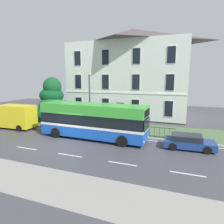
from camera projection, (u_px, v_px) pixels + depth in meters
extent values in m
cube|color=#414148|center=(61.00, 145.00, 16.55)|extent=(60.00, 56.00, 0.06)
cube|color=silver|center=(82.00, 133.00, 19.91)|extent=(54.00, 0.14, 0.01)
cube|color=silver|center=(27.00, 148.00, 15.58)|extent=(2.00, 0.12, 0.01)
cube|color=silver|center=(70.00, 155.00, 14.20)|extent=(2.00, 0.12, 0.01)
cube|color=silver|center=(122.00, 164.00, 12.81)|extent=(2.00, 0.12, 0.01)
cube|color=silver|center=(188.00, 174.00, 11.43)|extent=(2.00, 0.12, 0.01)
cube|color=#9E9E99|center=(85.00, 131.00, 20.34)|extent=(57.00, 0.24, 0.12)
cube|color=#4B6641|center=(95.00, 126.00, 22.74)|extent=(57.00, 4.98, 0.12)
cube|color=gray|center=(6.00, 174.00, 11.48)|extent=(57.00, 3.00, 0.01)
cube|color=silver|center=(131.00, 80.00, 30.21)|extent=(16.47, 10.98, 10.26)
pyramid|color=#4E4244|center=(132.00, 37.00, 29.11)|extent=(16.80, 11.20, 2.31)
cube|color=white|center=(120.00, 93.00, 25.40)|extent=(16.47, 0.06, 0.20)
cube|color=#2D333D|center=(120.00, 111.00, 25.81)|extent=(1.10, 0.06, 2.20)
cube|color=white|center=(79.00, 104.00, 27.84)|extent=(1.05, 0.04, 1.98)
cube|color=black|center=(79.00, 104.00, 27.82)|extent=(0.95, 0.03, 1.88)
cube|color=white|center=(106.00, 105.00, 26.41)|extent=(1.05, 0.04, 1.98)
cube|color=black|center=(106.00, 105.00, 26.40)|extent=(0.95, 0.03, 1.88)
cube|color=white|center=(135.00, 107.00, 24.99)|extent=(1.05, 0.04, 1.98)
cube|color=black|center=(135.00, 107.00, 24.97)|extent=(0.95, 0.03, 1.88)
cube|color=white|center=(169.00, 109.00, 23.56)|extent=(1.05, 0.04, 1.98)
cube|color=black|center=(169.00, 109.00, 23.55)|extent=(0.95, 0.03, 1.88)
cube|color=white|center=(78.00, 82.00, 27.29)|extent=(1.05, 0.04, 1.98)
cube|color=black|center=(78.00, 82.00, 27.27)|extent=(0.95, 0.03, 1.88)
cube|color=white|center=(106.00, 82.00, 25.86)|extent=(1.05, 0.04, 1.98)
cube|color=black|center=(105.00, 82.00, 25.85)|extent=(0.95, 0.03, 1.88)
cube|color=white|center=(136.00, 82.00, 24.44)|extent=(1.05, 0.04, 1.98)
cube|color=black|center=(136.00, 82.00, 24.42)|extent=(0.95, 0.03, 1.88)
cube|color=white|center=(170.00, 82.00, 23.01)|extent=(1.05, 0.04, 1.98)
cube|color=black|center=(170.00, 82.00, 23.00)|extent=(0.95, 0.03, 1.88)
cube|color=white|center=(78.00, 58.00, 26.74)|extent=(1.05, 0.04, 1.98)
cube|color=black|center=(78.00, 58.00, 26.72)|extent=(0.95, 0.03, 1.88)
cube|color=white|center=(105.00, 57.00, 25.31)|extent=(1.05, 0.04, 1.98)
cube|color=black|center=(105.00, 57.00, 25.30)|extent=(0.95, 0.03, 1.88)
cube|color=white|center=(136.00, 56.00, 23.89)|extent=(1.05, 0.04, 1.98)
cube|color=black|center=(136.00, 56.00, 23.87)|extent=(0.95, 0.03, 1.88)
cube|color=white|center=(171.00, 55.00, 22.47)|extent=(1.05, 0.04, 1.98)
cube|color=black|center=(171.00, 55.00, 22.45)|extent=(0.95, 0.03, 1.88)
cube|color=black|center=(100.00, 122.00, 19.85)|extent=(14.62, 0.04, 0.04)
cube|color=black|center=(100.00, 131.00, 20.00)|extent=(14.62, 0.04, 0.04)
cylinder|color=black|center=(42.00, 121.00, 22.46)|extent=(0.02, 0.02, 0.95)
cylinder|color=black|center=(45.00, 122.00, 22.30)|extent=(0.02, 0.02, 0.95)
cylinder|color=black|center=(49.00, 122.00, 22.14)|extent=(0.02, 0.02, 0.95)
cylinder|color=black|center=(52.00, 122.00, 21.99)|extent=(0.02, 0.02, 0.95)
cylinder|color=black|center=(55.00, 123.00, 21.83)|extent=(0.02, 0.02, 0.95)
cylinder|color=black|center=(59.00, 123.00, 21.67)|extent=(0.02, 0.02, 0.95)
cylinder|color=black|center=(62.00, 123.00, 21.51)|extent=(0.02, 0.02, 0.95)
cylinder|color=black|center=(66.00, 124.00, 21.35)|extent=(0.02, 0.02, 0.95)
cylinder|color=black|center=(69.00, 124.00, 21.20)|extent=(0.02, 0.02, 0.95)
cylinder|color=black|center=(73.00, 124.00, 21.04)|extent=(0.02, 0.02, 0.95)
cylinder|color=black|center=(77.00, 125.00, 20.88)|extent=(0.02, 0.02, 0.95)
cylinder|color=black|center=(80.00, 125.00, 20.72)|extent=(0.02, 0.02, 0.95)
cylinder|color=black|center=(84.00, 125.00, 20.56)|extent=(0.02, 0.02, 0.95)
cylinder|color=black|center=(88.00, 126.00, 20.41)|extent=(0.02, 0.02, 0.95)
cylinder|color=black|center=(92.00, 126.00, 20.25)|extent=(0.02, 0.02, 0.95)
cylinder|color=black|center=(96.00, 127.00, 20.09)|extent=(0.02, 0.02, 0.95)
cylinder|color=black|center=(100.00, 127.00, 19.93)|extent=(0.02, 0.02, 0.95)
cylinder|color=black|center=(104.00, 127.00, 19.77)|extent=(0.02, 0.02, 0.95)
cylinder|color=black|center=(108.00, 128.00, 19.62)|extent=(0.02, 0.02, 0.95)
cylinder|color=black|center=(113.00, 128.00, 19.46)|extent=(0.02, 0.02, 0.95)
cylinder|color=black|center=(117.00, 129.00, 19.30)|extent=(0.02, 0.02, 0.95)
cylinder|color=black|center=(121.00, 129.00, 19.14)|extent=(0.02, 0.02, 0.95)
cylinder|color=black|center=(126.00, 129.00, 18.98)|extent=(0.02, 0.02, 0.95)
cylinder|color=black|center=(130.00, 130.00, 18.83)|extent=(0.02, 0.02, 0.95)
cylinder|color=black|center=(135.00, 130.00, 18.67)|extent=(0.02, 0.02, 0.95)
cylinder|color=black|center=(140.00, 131.00, 18.51)|extent=(0.02, 0.02, 0.95)
cylinder|color=black|center=(145.00, 131.00, 18.35)|extent=(0.02, 0.02, 0.95)
cylinder|color=black|center=(149.00, 132.00, 18.19)|extent=(0.02, 0.02, 0.95)
cylinder|color=black|center=(154.00, 132.00, 18.04)|extent=(0.02, 0.02, 0.95)
cylinder|color=black|center=(159.00, 133.00, 17.88)|extent=(0.02, 0.02, 0.95)
cylinder|color=black|center=(164.00, 133.00, 17.72)|extent=(0.02, 0.02, 0.95)
cylinder|color=black|center=(170.00, 134.00, 17.56)|extent=(0.02, 0.02, 0.95)
cylinder|color=black|center=(175.00, 134.00, 17.40)|extent=(0.02, 0.02, 0.95)
cylinder|color=#423328|center=(53.00, 115.00, 25.38)|extent=(0.41, 0.41, 1.24)
ellipsoid|color=#0F4D25|center=(51.00, 114.00, 25.17)|extent=(4.12, 4.12, 2.07)
ellipsoid|color=#1A502B|center=(52.00, 105.00, 24.88)|extent=(3.22, 3.22, 2.05)
ellipsoid|color=#0D4823|center=(52.00, 96.00, 25.09)|extent=(3.03, 3.03, 2.07)
ellipsoid|color=#144D26|center=(52.00, 87.00, 24.81)|extent=(2.27, 2.27, 2.38)
cube|color=blue|center=(93.00, 130.00, 18.09)|extent=(10.03, 2.71, 1.06)
cube|color=white|center=(93.00, 125.00, 18.00)|extent=(10.05, 2.73, 0.20)
cube|color=black|center=(93.00, 119.00, 17.91)|extent=(9.95, 2.66, 1.00)
cube|color=green|center=(93.00, 109.00, 17.75)|extent=(10.03, 2.71, 0.89)
cube|color=black|center=(147.00, 124.00, 16.06)|extent=(0.12, 2.04, 0.92)
cube|color=black|center=(147.00, 113.00, 15.89)|extent=(0.11, 1.75, 0.57)
cylinder|color=silver|center=(148.00, 137.00, 16.99)|extent=(0.05, 0.20, 0.20)
cylinder|color=silver|center=(144.00, 142.00, 15.58)|extent=(0.05, 0.20, 0.20)
cylinder|color=black|center=(131.00, 134.00, 17.98)|extent=(0.97, 0.33, 0.96)
cylinder|color=black|center=(122.00, 141.00, 15.86)|extent=(0.97, 0.33, 0.96)
cylinder|color=black|center=(70.00, 127.00, 20.43)|extent=(0.97, 0.33, 0.96)
cylinder|color=black|center=(56.00, 133.00, 18.31)|extent=(0.97, 0.33, 0.96)
cube|color=gold|center=(1.00, 121.00, 22.31)|extent=(1.03, 1.94, 1.00)
cube|color=gold|center=(17.00, 116.00, 21.44)|extent=(3.92, 2.05, 2.37)
cube|color=black|center=(3.00, 111.00, 21.98)|extent=(0.12, 1.53, 0.96)
cylinder|color=black|center=(10.00, 122.00, 23.11)|extent=(0.69, 0.24, 0.68)
cylinder|color=black|center=(19.00, 128.00, 20.44)|extent=(0.69, 0.24, 0.68)
cylinder|color=black|center=(32.00, 124.00, 22.15)|extent=(0.69, 0.24, 0.68)
cube|color=navy|center=(189.00, 144.00, 15.42)|extent=(3.88, 1.86, 0.54)
cube|color=black|center=(186.00, 137.00, 15.41)|extent=(2.35, 1.58, 0.44)
cylinder|color=black|center=(204.00, 143.00, 15.83)|extent=(0.61, 0.21, 0.60)
cylinder|color=black|center=(207.00, 150.00, 14.33)|extent=(0.61, 0.21, 0.60)
cylinder|color=black|center=(173.00, 141.00, 16.56)|extent=(0.61, 0.21, 0.60)
cylinder|color=black|center=(173.00, 147.00, 15.06)|extent=(0.61, 0.21, 0.60)
cylinder|color=#333338|center=(90.00, 102.00, 20.68)|extent=(0.14, 0.14, 5.73)
cube|color=beige|center=(89.00, 73.00, 20.15)|extent=(0.36, 0.24, 0.36)
cylinder|color=#23472D|center=(133.00, 128.00, 19.54)|extent=(0.52, 0.52, 0.94)
ellipsoid|color=black|center=(133.00, 123.00, 19.44)|extent=(0.54, 0.54, 0.18)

